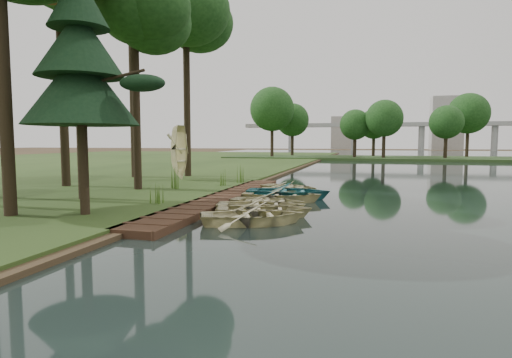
% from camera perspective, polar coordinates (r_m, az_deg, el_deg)
% --- Properties ---
extents(ground, '(300.00, 300.00, 0.00)m').
position_cam_1_polar(ground, '(19.37, 0.05, -3.28)').
color(ground, '#3D2F1D').
extents(boardwalk, '(1.60, 16.00, 0.30)m').
position_cam_1_polar(boardwalk, '(19.81, -4.44, -2.67)').
color(boardwalk, '#382215').
rests_on(boardwalk, ground).
extents(peninsula, '(50.00, 14.00, 0.45)m').
position_cam_1_polar(peninsula, '(68.64, 17.47, 2.64)').
color(peninsula, '#2D471F').
rests_on(peninsula, ground).
extents(far_trees, '(45.60, 5.60, 8.80)m').
position_cam_1_polar(far_trees, '(68.62, 14.80, 7.89)').
color(far_trees, black).
rests_on(far_trees, peninsula).
extents(bridge, '(95.90, 4.00, 8.60)m').
position_cam_1_polar(bridge, '(138.79, 18.05, 6.54)').
color(bridge, '#A5A5A0').
rests_on(bridge, ground).
extents(building_a, '(10.00, 8.00, 18.00)m').
position_cam_1_polar(building_a, '(160.62, 24.04, 6.80)').
color(building_a, '#A5A5A0').
rests_on(building_a, ground).
extents(building_b, '(8.00, 8.00, 12.00)m').
position_cam_1_polar(building_b, '(163.86, 11.48, 6.04)').
color(building_b, '#A5A5A0').
rests_on(building_b, ground).
extents(rowboat_0, '(4.21, 3.66, 0.73)m').
position_cam_1_polar(rowboat_0, '(14.25, -0.38, -4.61)').
color(rowboat_0, beige).
rests_on(rowboat_0, water).
extents(rowboat_1, '(3.96, 3.22, 0.72)m').
position_cam_1_polar(rowboat_1, '(15.47, 1.12, -3.85)').
color(rowboat_1, beige).
rests_on(rowboat_1, water).
extents(rowboat_2, '(3.83, 3.05, 0.71)m').
position_cam_1_polar(rowboat_2, '(16.50, 0.70, -3.31)').
color(rowboat_2, beige).
rests_on(rowboat_2, water).
extents(rowboat_3, '(3.40, 2.61, 0.65)m').
position_cam_1_polar(rowboat_3, '(17.85, 1.56, -2.77)').
color(rowboat_3, beige).
rests_on(rowboat_3, water).
extents(rowboat_4, '(3.80, 2.85, 0.75)m').
position_cam_1_polar(rowboat_4, '(19.57, 3.47, -1.95)').
color(rowboat_4, beige).
rests_on(rowboat_4, water).
extents(rowboat_5, '(4.20, 3.15, 0.83)m').
position_cam_1_polar(rowboat_5, '(20.53, 4.34, -1.52)').
color(rowboat_5, teal).
rests_on(rowboat_5, water).
extents(rowboat_6, '(3.14, 2.26, 0.64)m').
position_cam_1_polar(rowboat_6, '(22.05, 4.51, -1.31)').
color(rowboat_6, beige).
rests_on(rowboat_6, water).
extents(rowboat_7, '(3.96, 3.42, 0.69)m').
position_cam_1_polar(rowboat_7, '(23.25, 4.46, -0.93)').
color(rowboat_7, beige).
rests_on(rowboat_7, water).
extents(stored_rowboat, '(3.66, 2.70, 0.73)m').
position_cam_1_polar(stored_rowboat, '(28.36, -10.02, 0.64)').
color(stored_rowboat, beige).
rests_on(stored_rowboat, bank).
extents(tree_4, '(4.93, 4.93, 10.76)m').
position_cam_1_polar(tree_4, '(24.01, -15.95, 19.56)').
color(tree_4, black).
rests_on(tree_4, bank).
extents(tree_6, '(5.24, 5.24, 14.08)m').
position_cam_1_polar(tree_6, '(32.75, -9.35, 21.33)').
color(tree_6, black).
rests_on(tree_6, bank).
extents(pine_tree, '(3.80, 3.80, 8.15)m').
position_cam_1_polar(pine_tree, '(15.92, -22.41, 14.02)').
color(pine_tree, black).
rests_on(pine_tree, bank).
extents(reeds_0, '(0.60, 0.60, 0.87)m').
position_cam_1_polar(reeds_0, '(17.74, -13.12, -1.79)').
color(reeds_0, '#3F661E').
rests_on(reeds_0, bank).
extents(reeds_1, '(0.60, 0.60, 1.12)m').
position_cam_1_polar(reeds_1, '(23.03, -10.81, 0.11)').
color(reeds_1, '#3F661E').
rests_on(reeds_1, bank).
extents(reeds_2, '(0.60, 0.60, 0.91)m').
position_cam_1_polar(reeds_2, '(24.37, -4.47, 0.20)').
color(reeds_2, '#3F661E').
rests_on(reeds_2, bank).
extents(reeds_3, '(0.60, 0.60, 1.09)m').
position_cam_1_polar(reeds_3, '(26.03, -1.92, 0.72)').
color(reeds_3, '#3F661E').
rests_on(reeds_3, bank).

